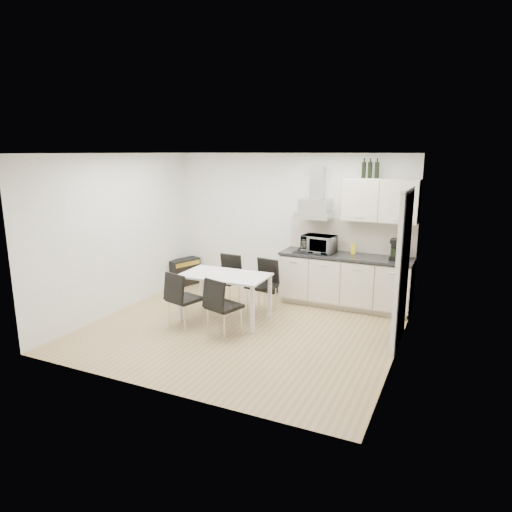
{
  "coord_description": "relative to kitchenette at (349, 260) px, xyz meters",
  "views": [
    {
      "loc": [
        2.93,
        -5.76,
        2.62
      ],
      "look_at": [
        0.14,
        0.26,
        1.1
      ],
      "focal_mm": 32.0,
      "sensor_mm": 36.0,
      "label": 1
    }
  ],
  "objects": [
    {
      "name": "guitar_amp",
      "position": [
        -3.29,
        -0.08,
        -0.56
      ],
      "size": [
        0.48,
        0.69,
        0.53
      ],
      "rotation": [
        0.0,
        0.0,
        -0.35
      ],
      "color": "black",
      "rests_on": "ground"
    },
    {
      "name": "chair_far_left",
      "position": [
        -1.92,
        -0.84,
        -0.39
      ],
      "size": [
        0.46,
        0.52,
        0.88
      ],
      "primitive_type": null,
      "rotation": [
        0.0,
        0.0,
        3.09
      ],
      "color": "black",
      "rests_on": "ground"
    },
    {
      "name": "ground",
      "position": [
        -1.19,
        -1.73,
        -0.83
      ],
      "size": [
        4.5,
        4.5,
        0.0
      ],
      "primitive_type": "plane",
      "color": "tan",
      "rests_on": "ground"
    },
    {
      "name": "dining_table",
      "position": [
        -1.6,
        -1.46,
        -0.17
      ],
      "size": [
        1.36,
        0.79,
        0.75
      ],
      "rotation": [
        0.0,
        0.0,
        0.02
      ],
      "color": "white",
      "rests_on": "ground"
    },
    {
      "name": "kitchenette",
      "position": [
        0.0,
        0.0,
        0.0
      ],
      "size": [
        2.22,
        0.64,
        2.52
      ],
      "color": "beige",
      "rests_on": "ground"
    },
    {
      "name": "wall_back",
      "position": [
        -1.19,
        0.27,
        0.47
      ],
      "size": [
        4.5,
        0.1,
        2.6
      ],
      "primitive_type": "cube",
      "color": "white",
      "rests_on": "ground"
    },
    {
      "name": "ceiling",
      "position": [
        -1.19,
        -1.73,
        1.77
      ],
      "size": [
        4.5,
        4.5,
        0.0
      ],
      "primitive_type": "plane",
      "color": "white",
      "rests_on": "wall_back"
    },
    {
      "name": "chair_near_right",
      "position": [
        -1.3,
        -2.04,
        -0.39
      ],
      "size": [
        0.57,
        0.61,
        0.88
      ],
      "primitive_type": null,
      "rotation": [
        0.0,
        0.0,
        -0.3
      ],
      "color": "black",
      "rests_on": "ground"
    },
    {
      "name": "chair_near_left",
      "position": [
        -2.0,
        -1.99,
        -0.39
      ],
      "size": [
        0.55,
        0.6,
        0.88
      ],
      "primitive_type": null,
      "rotation": [
        0.0,
        0.0,
        -0.26
      ],
      "color": "black",
      "rests_on": "ground"
    },
    {
      "name": "floor_speaker",
      "position": [
        -1.48,
        0.17,
        -0.69
      ],
      "size": [
        0.19,
        0.17,
        0.29
      ],
      "primitive_type": "cube",
      "rotation": [
        0.0,
        0.0,
        -0.08
      ],
      "color": "black",
      "rests_on": "ground"
    },
    {
      "name": "wall_left",
      "position": [
        -3.44,
        -1.73,
        0.47
      ],
      "size": [
        0.1,
        4.0,
        2.6
      ],
      "primitive_type": "cube",
      "color": "white",
      "rests_on": "ground"
    },
    {
      "name": "wall_front",
      "position": [
        -1.19,
        -3.73,
        0.47
      ],
      "size": [
        4.5,
        0.1,
        2.6
      ],
      "primitive_type": "cube",
      "color": "white",
      "rests_on": "ground"
    },
    {
      "name": "wall_right",
      "position": [
        1.06,
        -1.73,
        0.47
      ],
      "size": [
        0.1,
        4.0,
        2.6
      ],
      "primitive_type": "cube",
      "color": "white",
      "rests_on": "ground"
    },
    {
      "name": "doorway",
      "position": [
        1.02,
        -1.18,
        0.22
      ],
      "size": [
        0.08,
        1.04,
        2.1
      ],
      "primitive_type": "cube",
      "color": "white",
      "rests_on": "ground"
    },
    {
      "name": "chair_far_right",
      "position": [
        -1.22,
        -0.89,
        -0.39
      ],
      "size": [
        0.52,
        0.57,
        0.88
      ],
      "primitive_type": null,
      "rotation": [
        0.0,
        0.0,
        2.97
      ],
      "color": "black",
      "rests_on": "ground"
    }
  ]
}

